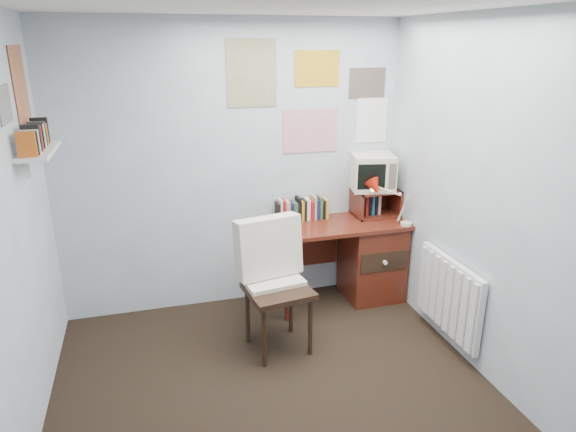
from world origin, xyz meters
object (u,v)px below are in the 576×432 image
wall_shelf (38,151)px  crt_tv (372,170)px  desk_chair (278,291)px  desk_lamp (408,206)px  desk (366,256)px  radiator (449,296)px  tv_riser (375,202)px

wall_shelf → crt_tv: bearing=10.9°
desk_chair → desk_lamp: bearing=9.7°
desk → desk_lamp: (0.27, -0.22, 0.54)m
desk → desk_chair: 1.20m
radiator → wall_shelf: size_ratio=1.29×
desk → wall_shelf: 2.87m
desk_lamp → crt_tv: size_ratio=0.97×
desk_lamp → wall_shelf: wall_shelf is taller
desk_chair → radiator: 1.34m
desk_lamp → desk: bearing=150.5°
crt_tv → wall_shelf: wall_shelf is taller
desk → crt_tv: 0.80m
desk_chair → tv_riser: 1.41m
desk → radiator: (0.29, -0.93, 0.01)m
desk_lamp → wall_shelf: (-2.84, -0.16, 0.68)m
desk_lamp → desk_chair: bearing=-152.3°
tv_riser → wall_shelf: 2.83m
crt_tv → wall_shelf: bearing=-156.9°
radiator → wall_shelf: 3.15m
desk → radiator: size_ratio=1.50×
desk → tv_riser: bearing=43.0°
wall_shelf → desk_lamp: bearing=3.2°
desk → tv_riser: 0.51m
desk_chair → desk_lamp: size_ratio=2.76×
tv_riser → desk: bearing=-137.0°
desk → radiator: 0.97m
desk → wall_shelf: (-2.57, -0.38, 1.21)m
desk_lamp → radiator: desk_lamp is taller
desk → tv_riser: size_ratio=3.00×
radiator → desk_chair: bearing=167.2°
tv_riser → radiator: 1.15m
desk → wall_shelf: wall_shelf is taller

